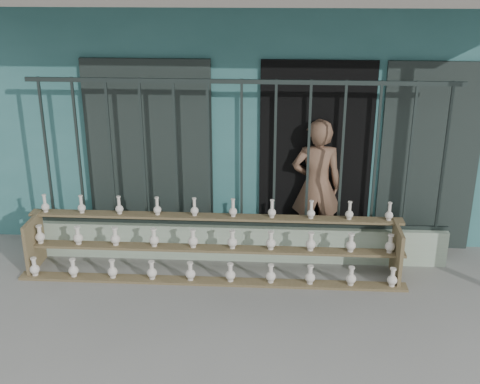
{
  "coord_description": "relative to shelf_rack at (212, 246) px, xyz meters",
  "views": [
    {
      "loc": [
        0.4,
        -5.46,
        3.46
      ],
      "look_at": [
        0.0,
        1.0,
        1.0
      ],
      "focal_mm": 45.0,
      "sensor_mm": 36.0,
      "label": 1
    }
  ],
  "objects": [
    {
      "name": "shelf_rack",
      "position": [
        0.0,
        0.0,
        0.0
      ],
      "size": [
        4.5,
        0.68,
        0.85
      ],
      "color": "brown",
      "rests_on": "ground"
    },
    {
      "name": "parapet_wall",
      "position": [
        0.32,
        0.41,
        -0.13
      ],
      "size": [
        5.0,
        0.2,
        0.45
      ],
      "primitive_type": "cube",
      "color": "#9FB49A",
      "rests_on": "ground"
    },
    {
      "name": "ground",
      "position": [
        0.32,
        -0.89,
        -0.36
      ],
      "size": [
        60.0,
        60.0,
        0.0
      ],
      "primitive_type": "plane",
      "color": "slate"
    },
    {
      "name": "security_fence",
      "position": [
        0.32,
        0.41,
        0.99
      ],
      "size": [
        5.0,
        0.04,
        1.8
      ],
      "color": "#283330",
      "rests_on": "parapet_wall"
    },
    {
      "name": "workshop_building",
      "position": [
        0.32,
        3.34,
        1.26
      ],
      "size": [
        7.4,
        6.6,
        3.21
      ],
      "color": "#336C6C",
      "rests_on": "ground"
    },
    {
      "name": "elderly_woman",
      "position": [
        1.24,
        0.76,
        0.5
      ],
      "size": [
        0.64,
        0.43,
        1.72
      ],
      "primitive_type": "imported",
      "rotation": [
        0.0,
        0.0,
        3.16
      ],
      "color": "brown",
      "rests_on": "ground"
    }
  ]
}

